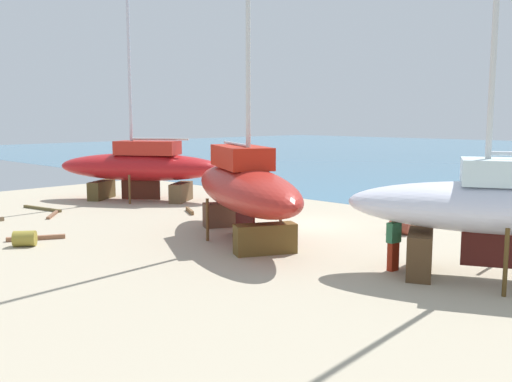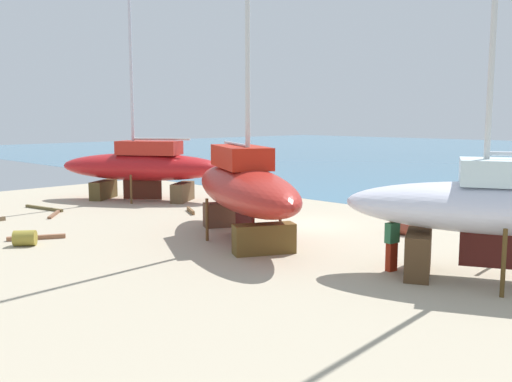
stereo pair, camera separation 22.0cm
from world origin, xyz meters
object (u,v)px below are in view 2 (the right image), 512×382
object	(u,v)px
sailboat_large_starboard	(244,186)
barrel_by_slipway	(25,238)
sailboat_far_slipway	(142,166)
sailboat_small_center	(502,209)
barrel_tipped_center	(401,228)
worker	(392,242)

from	to	relation	value
sailboat_large_starboard	barrel_by_slipway	distance (m)	8.40
sailboat_far_slipway	barrel_by_slipway	xyz separation A→B (m)	(6.71, -9.77, -1.69)
sailboat_small_center	barrel_by_slipway	bearing A→B (deg)	2.62
sailboat_small_center	barrel_tipped_center	xyz separation A→B (m)	(-5.40, 3.84, -1.85)
sailboat_large_starboard	sailboat_small_center	distance (m)	9.50
sailboat_far_slipway	sailboat_large_starboard	bearing A→B (deg)	132.28
sailboat_far_slipway	worker	size ratio (longest dim) A/B	8.67
sailboat_small_center	worker	xyz separation A→B (m)	(-2.78, -1.26, -1.22)
barrel_tipped_center	barrel_by_slipway	size ratio (longest dim) A/B	1.09
sailboat_large_starboard	sailboat_far_slipway	world-z (taller)	sailboat_large_starboard
barrel_by_slipway	sailboat_small_center	bearing A→B (deg)	28.49
sailboat_large_starboard	barrel_tipped_center	bearing A→B (deg)	79.95
worker	sailboat_small_center	bearing A→B (deg)	33.90
sailboat_large_starboard	barrel_by_slipway	world-z (taller)	sailboat_large_starboard
barrel_tipped_center	barrel_by_slipway	xyz separation A→B (m)	(-8.88, -11.59, 0.02)
sailboat_far_slipway	barrel_tipped_center	size ratio (longest dim) A/B	17.80
sailboat_small_center	barrel_tipped_center	distance (m)	6.88
sailboat_small_center	worker	bearing A→B (deg)	-1.42
barrel_tipped_center	barrel_by_slipway	world-z (taller)	barrel_by_slipway
worker	barrel_by_slipway	distance (m)	13.23
sailboat_large_starboard	worker	bearing A→B (deg)	27.87
sailboat_large_starboard	sailboat_small_center	xyz separation A→B (m)	(9.44, 1.13, 0.05)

